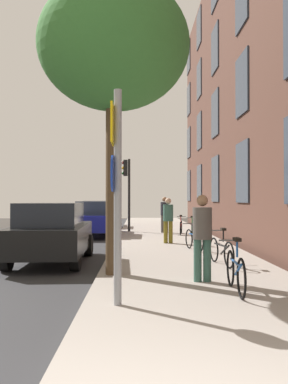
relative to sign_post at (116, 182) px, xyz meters
name	(u,v)px	position (x,y,z in m)	size (l,w,h in m)	color
ground_plane	(82,241)	(-1.93, 10.84, -1.99)	(41.80, 41.80, 0.00)	#332D28
road_asphalt	(31,241)	(-4.03, 10.84, -1.99)	(7.00, 38.00, 0.01)	#2D2D30
sidewalk	(168,240)	(1.57, 10.84, -1.93)	(4.20, 38.00, 0.12)	#9E9389
building_facade	(233,80)	(4.16, 10.34, 4.53)	(0.56, 27.00, 13.00)	#513328
sign_post	(116,182)	(0.00, 0.00, 0.00)	(0.16, 0.60, 3.29)	gray
traffic_light	(127,182)	(-0.20, 14.59, 0.61)	(0.43, 0.24, 3.62)	black
tree_near	(114,48)	(-0.19, 2.63, 3.02)	(3.28, 3.28, 6.33)	#4C3823
bicycle_0	(236,271)	(2.02, 0.83, -1.50)	(0.42, 1.70, 0.96)	black
bicycle_1	(221,250)	(2.37, 3.83, -1.52)	(0.44, 1.66, 0.92)	black
bicycle_2	(194,239)	(2.11, 6.83, -1.52)	(0.50, 1.58, 0.92)	black
bicycle_3	(192,231)	(2.43, 9.83, -1.49)	(0.42, 1.71, 0.97)	black
bicycle_4	(181,227)	(2.31, 12.83, -1.53)	(0.43, 1.65, 0.89)	black
pedestrian_0	(202,232)	(1.59, 1.79, -0.90)	(0.53, 0.53, 1.69)	#33594C
pedestrian_1	(168,217)	(1.44, 8.96, -0.93)	(0.52, 0.52, 1.65)	olive
pedestrian_2	(165,212)	(1.62, 13.84, -0.89)	(0.54, 0.54, 1.72)	#4C4742
car_0	(52,232)	(-1.98, 4.95, -1.15)	(1.94, 4.25, 1.62)	black
car_1	(96,218)	(-1.58, 12.96, -1.15)	(1.87, 4.27, 1.62)	navy
car_2	(98,214)	(-2.01, 18.48, -1.15)	(1.83, 4.07, 1.62)	navy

